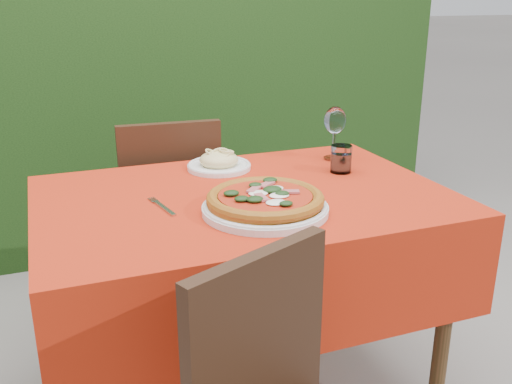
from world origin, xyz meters
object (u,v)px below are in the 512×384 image
object	(u,v)px
chair_far	(169,207)
pizza_plate	(265,202)
water_glass	(341,160)
wine_glass	(335,123)
fork	(164,208)
pasta_plate	(219,163)

from	to	relation	value
chair_far	pizza_plate	distance (m)	0.84
pizza_plate	water_glass	world-z (taller)	water_glass
wine_glass	fork	world-z (taller)	wine_glass
wine_glass	pasta_plate	bearing A→B (deg)	175.92
wine_glass	chair_far	bearing A→B (deg)	147.28
chair_far	fork	bearing A→B (deg)	80.65
pizza_plate	pasta_plate	world-z (taller)	pizza_plate
pasta_plate	water_glass	size ratio (longest dim) A/B	2.35
water_glass	pasta_plate	bearing A→B (deg)	154.02
pizza_plate	pasta_plate	distance (m)	0.46
fork	pasta_plate	bearing A→B (deg)	39.29
water_glass	wine_glass	size ratio (longest dim) A/B	0.48
fork	water_glass	bearing A→B (deg)	0.64
chair_far	pasta_plate	xyz separation A→B (m)	(0.12, -0.33, 0.27)
pizza_plate	water_glass	size ratio (longest dim) A/B	4.43
pizza_plate	wine_glass	size ratio (longest dim) A/B	2.13
water_glass	fork	bearing A→B (deg)	-167.95
pizza_plate	wine_glass	xyz separation A→B (m)	(0.45, 0.42, 0.11)
chair_far	wine_glass	distance (m)	0.77
fork	wine_glass	bearing A→B (deg)	11.26
chair_far	wine_glass	bearing A→B (deg)	150.75
pasta_plate	wine_glass	xyz separation A→B (m)	(0.44, -0.03, 0.12)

